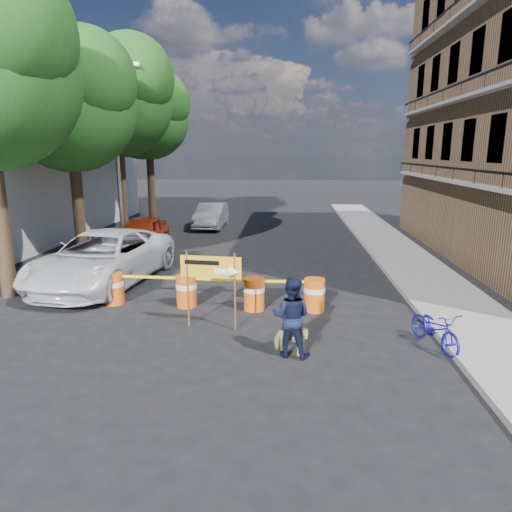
# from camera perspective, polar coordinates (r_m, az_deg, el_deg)

# --- Properties ---
(ground) EXTENTS (120.00, 120.00, 0.00)m
(ground) POSITION_cam_1_polar(r_m,az_deg,el_deg) (11.51, -3.83, -8.81)
(ground) COLOR black
(ground) RESTS_ON ground
(sidewalk_east) EXTENTS (2.40, 40.00, 0.15)m
(sidewalk_east) POSITION_cam_1_polar(r_m,az_deg,el_deg) (17.75, 19.18, -1.43)
(sidewalk_east) COLOR gray
(sidewalk_east) RESTS_ON ground
(tree_mid_a) EXTENTS (5.25, 5.00, 8.68)m
(tree_mid_a) POSITION_cam_1_polar(r_m,az_deg,el_deg) (19.49, -22.11, 17.18)
(tree_mid_a) COLOR #332316
(tree_mid_a) RESTS_ON ground
(tree_mid_b) EXTENTS (5.67, 5.40, 9.62)m
(tree_mid_b) POSITION_cam_1_polar(r_m,az_deg,el_deg) (24.16, -16.89, 18.25)
(tree_mid_b) COLOR #332316
(tree_mid_b) RESTS_ON ground
(tree_far) EXTENTS (5.04, 4.80, 8.84)m
(tree_far) POSITION_cam_1_polar(r_m,az_deg,el_deg) (28.85, -13.24, 16.50)
(tree_far) COLOR #332316
(tree_far) RESTS_ON ground
(streetlamp) EXTENTS (1.25, 0.18, 8.00)m
(streetlamp) POSITION_cam_1_polar(r_m,az_deg,el_deg) (21.41, -16.81, 12.72)
(streetlamp) COLOR gray
(streetlamp) RESTS_ON ground
(barrel_far_left) EXTENTS (0.58, 0.58, 0.90)m
(barrel_far_left) POSITION_cam_1_polar(r_m,az_deg,el_deg) (13.63, -17.36, -3.80)
(barrel_far_left) COLOR #DC540C
(barrel_far_left) RESTS_ON ground
(barrel_mid_left) EXTENTS (0.58, 0.58, 0.90)m
(barrel_mid_left) POSITION_cam_1_polar(r_m,az_deg,el_deg) (12.93, -8.69, -4.24)
(barrel_mid_left) COLOR #DC540C
(barrel_mid_left) RESTS_ON ground
(barrel_mid_right) EXTENTS (0.58, 0.58, 0.90)m
(barrel_mid_right) POSITION_cam_1_polar(r_m,az_deg,el_deg) (12.50, -0.24, -4.69)
(barrel_mid_right) COLOR #DC540C
(barrel_mid_right) RESTS_ON ground
(barrel_far_right) EXTENTS (0.58, 0.58, 0.90)m
(barrel_far_right) POSITION_cam_1_polar(r_m,az_deg,el_deg) (12.53, 7.29, -4.75)
(barrel_far_right) COLOR #DC540C
(barrel_far_right) RESTS_ON ground
(detour_sign) EXTENTS (1.50, 0.34, 1.93)m
(detour_sign) POSITION_cam_1_polar(r_m,az_deg,el_deg) (10.94, -4.67, -2.15)
(detour_sign) COLOR #592D19
(detour_sign) RESTS_ON ground
(pedestrian) EXTENTS (0.96, 0.82, 1.73)m
(pedestrian) POSITION_cam_1_polar(r_m,az_deg,el_deg) (9.69, 4.41, -7.61)
(pedestrian) COLOR black
(pedestrian) RESTS_ON ground
(bicycle) EXTENTS (0.84, 1.02, 1.67)m
(bicycle) POSITION_cam_1_polar(r_m,az_deg,el_deg) (10.83, 21.65, -6.43)
(bicycle) COLOR #161BB5
(bicycle) RESTS_ON ground
(dog) EXTENTS (0.89, 0.61, 0.69)m
(dog) POSITION_cam_1_polar(r_m,az_deg,el_deg) (9.90, 4.40, -10.39)
(dog) COLOR #D6C57A
(dog) RESTS_ON ground
(suv_white) EXTENTS (3.63, 6.50, 1.72)m
(suv_white) POSITION_cam_1_polar(r_m,az_deg,el_deg) (15.67, -18.58, -0.27)
(suv_white) COLOR silver
(suv_white) RESTS_ON ground
(sedan_red) EXTENTS (1.95, 4.47, 1.50)m
(sedan_red) POSITION_cam_1_polar(r_m,az_deg,el_deg) (20.40, -14.13, 2.65)
(sedan_red) COLOR #98260C
(sedan_red) RESTS_ON ground
(sedan_silver) EXTENTS (1.52, 4.24, 1.39)m
(sedan_silver) POSITION_cam_1_polar(r_m,az_deg,el_deg) (26.22, -5.58, 5.07)
(sedan_silver) COLOR #9D9FA4
(sedan_silver) RESTS_ON ground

